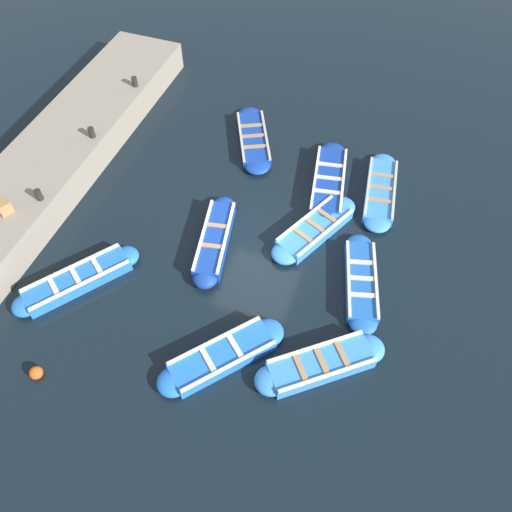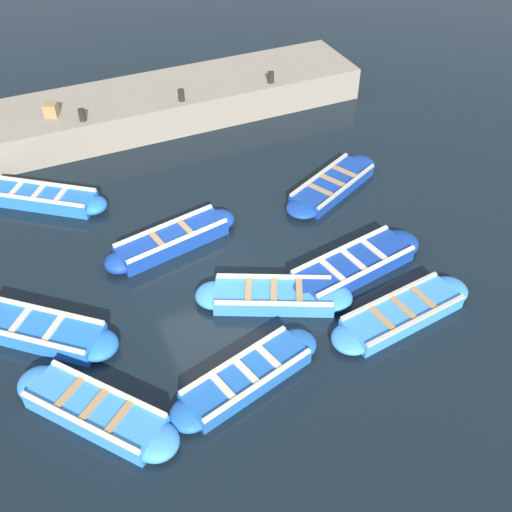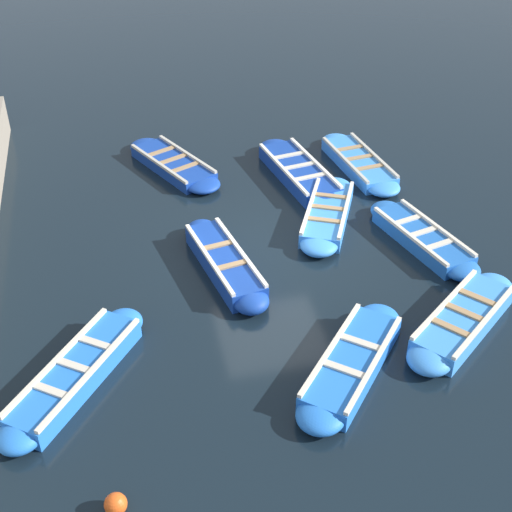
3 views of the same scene
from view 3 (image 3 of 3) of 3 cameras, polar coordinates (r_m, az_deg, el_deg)
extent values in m
plane|color=black|center=(15.66, 1.31, 0.58)|extent=(120.00, 120.00, 0.00)
cube|color=#3884E0|center=(13.98, 16.22, -5.01)|extent=(2.62, 2.34, 0.38)
ellipsoid|color=#3884E0|center=(14.99, 18.37, -2.39)|extent=(1.17, 1.16, 0.38)
ellipsoid|color=#3884E0|center=(13.02, 13.73, -8.01)|extent=(1.17, 1.16, 0.38)
cube|color=beige|center=(13.94, 14.90, -3.66)|extent=(2.08, 1.68, 0.07)
cube|color=beige|center=(13.74, 17.88, -4.93)|extent=(2.08, 1.68, 0.07)
cube|color=#9E7A51|center=(14.27, 17.32, -3.19)|extent=(0.60, 0.70, 0.04)
cube|color=#9E7A51|center=(13.85, 16.37, -4.34)|extent=(0.60, 0.70, 0.04)
cube|color=#9E7A51|center=(13.43, 15.35, -5.55)|extent=(0.60, 0.70, 0.04)
cube|color=#3884E0|center=(16.62, 5.74, 3.32)|extent=(1.93, 2.72, 0.33)
ellipsoid|color=#3884E0|center=(17.73, 6.34, 5.47)|extent=(1.12, 1.13, 0.33)
ellipsoid|color=#3884E0|center=(15.54, 5.06, 0.88)|extent=(1.12, 1.13, 0.33)
cube|color=beige|center=(16.56, 4.37, 4.09)|extent=(1.16, 2.32, 0.07)
cube|color=beige|center=(16.49, 7.20, 3.74)|extent=(1.16, 2.32, 0.07)
cube|color=#9E7A51|center=(17.00, 6.04, 4.81)|extent=(0.78, 0.47, 0.04)
cube|color=#9E7A51|center=(16.53, 5.78, 3.87)|extent=(0.78, 0.47, 0.04)
cube|color=#9E7A51|center=(16.06, 5.50, 2.88)|extent=(0.78, 0.47, 0.04)
cube|color=navy|center=(18.86, -6.64, 7.28)|extent=(2.02, 2.82, 0.28)
ellipsoid|color=navy|center=(19.89, -8.74, 8.65)|extent=(1.19, 1.20, 0.28)
ellipsoid|color=navy|center=(17.86, -4.30, 5.74)|extent=(1.19, 1.20, 0.28)
cube|color=#B2AD9E|center=(18.58, -7.82, 7.35)|extent=(1.21, 2.39, 0.07)
cube|color=#B2AD9E|center=(18.98, -5.55, 8.15)|extent=(1.21, 2.39, 0.07)
cube|color=#9E7A51|center=(19.22, -7.60, 8.31)|extent=(0.82, 0.49, 0.04)
cube|color=#9E7A51|center=(18.78, -6.67, 7.72)|extent=(0.82, 0.49, 0.04)
cube|color=#9E7A51|center=(18.35, -5.70, 7.09)|extent=(0.82, 0.49, 0.04)
cube|color=navy|center=(14.88, -2.51, -0.61)|extent=(1.29, 2.85, 0.40)
ellipsoid|color=navy|center=(15.95, -4.34, 2.04)|extent=(0.84, 0.86, 0.40)
ellipsoid|color=navy|center=(13.86, -0.40, -3.65)|extent=(0.84, 0.86, 0.40)
cube|color=silver|center=(14.65, -3.80, -0.18)|extent=(0.60, 2.66, 0.07)
cube|color=silver|center=(14.85, -1.29, 0.44)|extent=(0.60, 2.66, 0.07)
cube|color=#9E7A51|center=(15.06, -3.08, 0.86)|extent=(0.70, 0.27, 0.04)
cube|color=#9E7A51|center=(14.46, -1.96, -0.73)|extent=(0.70, 0.27, 0.04)
cube|color=blue|center=(12.69, 7.66, -8.55)|extent=(2.43, 2.63, 0.36)
ellipsoid|color=blue|center=(13.67, 9.74, -5.04)|extent=(1.17, 1.17, 0.36)
ellipsoid|color=blue|center=(11.80, 5.20, -12.61)|extent=(1.17, 1.17, 0.36)
cube|color=beige|center=(12.64, 6.02, -7.29)|extent=(1.78, 2.07, 0.07)
cube|color=beige|center=(12.47, 9.47, -8.40)|extent=(1.78, 2.07, 0.07)
cube|color=beige|center=(12.83, 8.36, -6.85)|extent=(0.69, 0.61, 0.04)
cube|color=beige|center=(12.29, 7.07, -8.99)|extent=(0.69, 0.61, 0.04)
cube|color=#1E59AD|center=(16.14, 13.16, 1.38)|extent=(1.47, 2.73, 0.32)
ellipsoid|color=#1E59AD|center=(16.97, 10.46, 3.56)|extent=(0.94, 0.96, 0.32)
ellipsoid|color=#1E59AD|center=(15.37, 16.14, -1.03)|extent=(0.94, 0.96, 0.32)
cube|color=beige|center=(15.82, 12.19, 1.62)|extent=(0.73, 2.49, 0.07)
cube|color=beige|center=(16.25, 14.29, 2.28)|extent=(0.73, 2.49, 0.07)
cube|color=beige|center=(16.39, 12.05, 2.86)|extent=(0.75, 0.32, 0.04)
cube|color=beige|center=(16.04, 13.24, 1.91)|extent=(0.75, 0.32, 0.04)
cube|color=beige|center=(15.71, 14.49, 0.92)|extent=(0.75, 0.32, 0.04)
cube|color=navy|center=(18.30, 3.45, 6.68)|extent=(1.47, 3.06, 0.36)
ellipsoid|color=navy|center=(19.48, 1.59, 8.59)|extent=(1.05, 1.08, 0.36)
ellipsoid|color=navy|center=(17.17, 5.56, 4.50)|extent=(1.05, 1.08, 0.36)
cube|color=silver|center=(18.03, 2.17, 7.02)|extent=(0.57, 2.85, 0.07)
cube|color=silver|center=(18.38, 4.76, 7.50)|extent=(0.57, 2.85, 0.07)
cube|color=beige|center=(18.71, 2.65, 8.06)|extent=(0.88, 0.29, 0.04)
cube|color=beige|center=(18.21, 3.48, 7.22)|extent=(0.88, 0.29, 0.04)
cube|color=beige|center=(17.72, 4.34, 6.34)|extent=(0.88, 0.29, 0.04)
cube|color=blue|center=(12.77, -14.22, -9.17)|extent=(2.41, 2.86, 0.37)
ellipsoid|color=blue|center=(13.62, -10.59, -5.28)|extent=(1.03, 1.04, 0.37)
ellipsoid|color=blue|center=(12.04, -18.43, -13.54)|extent=(1.03, 1.04, 0.37)
cube|color=beige|center=(12.81, -15.65, -7.96)|extent=(1.80, 2.39, 0.07)
cube|color=beige|center=(12.44, -13.03, -8.96)|extent=(1.80, 2.39, 0.07)
cube|color=beige|center=(12.98, -12.72, -6.79)|extent=(0.64, 0.53, 0.04)
cube|color=beige|center=(12.63, -14.35, -8.50)|extent=(0.64, 0.53, 0.04)
cube|color=beige|center=(12.30, -16.08, -10.30)|extent=(0.64, 0.53, 0.04)
cube|color=#3884E0|center=(18.97, 8.21, 7.36)|extent=(1.24, 2.79, 0.30)
ellipsoid|color=#3884E0|center=(20.04, 6.48, 9.07)|extent=(0.94, 0.96, 0.30)
ellipsoid|color=#3884E0|center=(17.94, 10.13, 5.43)|extent=(0.94, 0.96, 0.30)
cube|color=#B2AD9E|center=(18.71, 7.11, 7.68)|extent=(0.40, 2.63, 0.07)
cube|color=#B2AD9E|center=(19.07, 9.39, 8.02)|extent=(0.40, 2.63, 0.07)
cube|color=#9E7A51|center=(19.34, 7.49, 8.56)|extent=(0.81, 0.24, 0.04)
cube|color=#9E7A51|center=(18.89, 8.26, 7.81)|extent=(0.81, 0.24, 0.04)
cube|color=#9E7A51|center=(18.45, 9.05, 7.03)|extent=(0.81, 0.24, 0.04)
sphere|color=#E05119|center=(10.91, -11.16, -18.90)|extent=(0.34, 0.34, 0.34)
camera|label=1|loc=(7.83, 66.71, 42.14)|focal=35.00mm
camera|label=2|loc=(15.88, 48.62, 27.51)|focal=42.00mm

